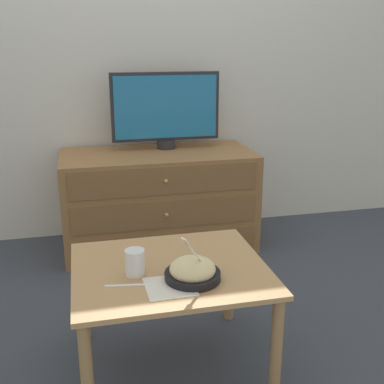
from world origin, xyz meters
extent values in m
plane|color=#383D47|center=(0.00, 0.00, 0.00)|extent=(12.00, 12.00, 0.00)
cube|color=silver|center=(0.00, 0.03, 1.30)|extent=(12.00, 0.05, 2.60)
cube|color=olive|center=(-0.02, -0.31, 0.31)|extent=(1.21, 0.57, 0.63)
cube|color=brown|center=(-0.02, -0.60, 0.10)|extent=(1.11, 0.01, 0.17)
sphere|color=tan|center=(-0.02, -0.61, 0.10)|extent=(0.02, 0.02, 0.02)
cube|color=brown|center=(-0.02, -0.60, 0.31)|extent=(1.11, 0.01, 0.17)
sphere|color=tan|center=(-0.02, -0.61, 0.31)|extent=(0.02, 0.02, 0.02)
cube|color=brown|center=(-0.02, -0.60, 0.52)|extent=(1.11, 0.01, 0.17)
sphere|color=tan|center=(-0.02, -0.61, 0.52)|extent=(0.02, 0.02, 0.02)
cylinder|color=#232328|center=(0.06, -0.20, 0.65)|extent=(0.12, 0.12, 0.05)
cube|color=#232328|center=(0.06, -0.19, 0.90)|extent=(0.70, 0.04, 0.43)
cube|color=#1E6B9E|center=(0.06, -0.22, 0.90)|extent=(0.66, 0.01, 0.39)
cube|color=tan|center=(-0.18, -1.56, 0.44)|extent=(0.76, 0.64, 0.02)
cylinder|color=#9C7549|center=(-0.52, -1.85, 0.21)|extent=(0.04, 0.04, 0.43)
cylinder|color=#9C7549|center=(0.16, -1.85, 0.21)|extent=(0.04, 0.04, 0.43)
cylinder|color=#9C7549|center=(-0.52, -1.28, 0.21)|extent=(0.04, 0.04, 0.43)
cylinder|color=#9C7549|center=(0.16, -1.28, 0.21)|extent=(0.04, 0.04, 0.43)
cylinder|color=black|center=(-0.12, -1.68, 0.46)|extent=(0.21, 0.21, 0.03)
ellipsoid|color=beige|center=(-0.12, -1.68, 0.49)|extent=(0.17, 0.17, 0.09)
cube|color=white|center=(-0.11, -1.71, 0.55)|extent=(0.10, 0.06, 0.15)
cube|color=white|center=(-0.15, -1.73, 0.63)|extent=(0.03, 0.03, 0.03)
cylinder|color=white|center=(-0.32, -1.59, 0.48)|extent=(0.07, 0.07, 0.06)
cylinder|color=white|center=(-0.32, -1.59, 0.50)|extent=(0.08, 0.08, 0.10)
cube|color=silver|center=(-0.21, -1.72, 0.45)|extent=(0.18, 0.18, 0.00)
cube|color=white|center=(-0.35, -1.68, 0.45)|extent=(0.18, 0.04, 0.01)
camera|label=1|loc=(-0.49, -3.25, 1.30)|focal=45.00mm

